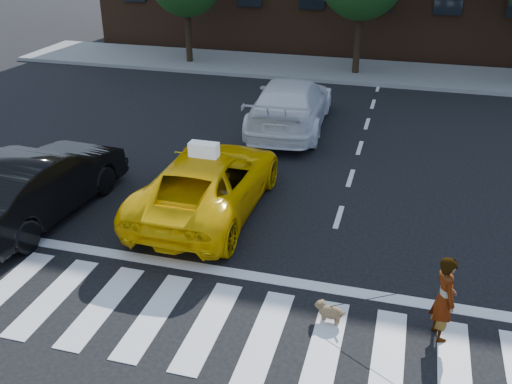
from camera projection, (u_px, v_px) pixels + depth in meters
ground at (208, 326)px, 9.68m from camera, size 120.00×120.00×0.00m
crosswalk at (208, 325)px, 9.68m from camera, size 13.00×2.40×0.01m
stop_line at (236, 273)px, 11.06m from camera, size 12.00×0.30×0.01m
sidewalk_far at (345, 70)px, 24.75m from camera, size 30.00×4.00×0.15m
taxi at (208, 182)px, 13.13m from camera, size 2.43×5.17×1.43m
black_sedan at (39, 183)px, 12.86m from camera, size 2.00×4.94×1.60m
white_suv at (291, 104)px, 18.10m from camera, size 2.53×5.63×1.60m
woman at (444, 298)px, 9.11m from camera, size 0.53×0.65×1.53m
dog at (329, 311)px, 9.72m from camera, size 0.57×0.37×0.34m
taxi_sign at (204, 150)px, 12.57m from camera, size 0.65×0.29×0.32m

